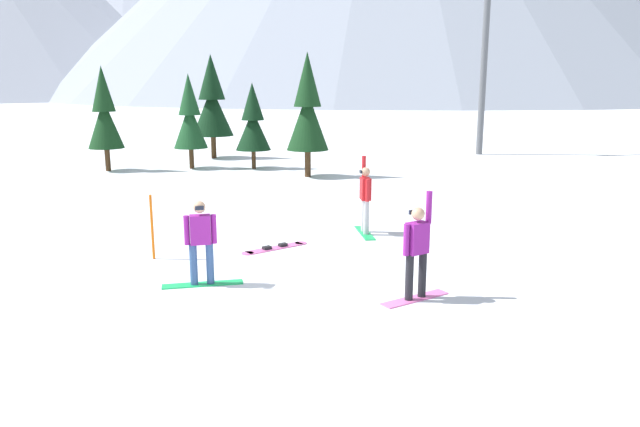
# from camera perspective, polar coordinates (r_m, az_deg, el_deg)

# --- Properties ---
(ground_plane) EXTENTS (800.00, 800.00, 0.00)m
(ground_plane) POSITION_cam_1_polar(r_m,az_deg,el_deg) (10.49, -3.68, -9.77)
(ground_plane) COLOR white
(snowboarder_foreground) EXTENTS (1.46, 0.78, 2.02)m
(snowboarder_foreground) POSITION_cam_1_polar(r_m,az_deg,el_deg) (11.10, 9.20, -3.40)
(snowboarder_foreground) COLOR pink
(snowboarder_foreground) RESTS_ON ground_plane
(snowboarder_midground) EXTENTS (1.59, 0.30, 1.71)m
(snowboarder_midground) POSITION_cam_1_polar(r_m,az_deg,el_deg) (11.99, -11.28, -2.62)
(snowboarder_midground) COLOR #19B259
(snowboarder_midground) RESTS_ON ground_plane
(snowboarder_background) EXTENTS (0.41, 1.56, 2.05)m
(snowboarder_background) POSITION_cam_1_polar(r_m,az_deg,el_deg) (15.89, 4.33, 1.52)
(snowboarder_background) COLOR #19B259
(snowboarder_background) RESTS_ON ground_plane
(loose_snowboard_near_right) EXTENTS (1.78, 1.02, 0.09)m
(loose_snowboard_near_right) POSITION_cam_1_polar(r_m,az_deg,el_deg) (14.62, -4.31, -3.27)
(loose_snowboard_near_right) COLOR pink
(loose_snowboard_near_right) RESTS_ON ground_plane
(trail_marker_pole) EXTENTS (0.06, 0.06, 1.49)m
(trail_marker_pole) POSITION_cam_1_polar(r_m,az_deg,el_deg) (14.08, -15.69, -1.26)
(trail_marker_pole) COLOR orange
(trail_marker_pole) RESTS_ON ground_plane
(pine_tree_twin) EXTENTS (2.17, 2.17, 5.45)m
(pine_tree_twin) POSITION_cam_1_polar(r_m,az_deg,el_deg) (32.71, -10.24, 10.40)
(pine_tree_twin) COLOR #472D19
(pine_tree_twin) RESTS_ON ground_plane
(pine_tree_slender) EXTENTS (1.64, 1.64, 3.99)m
(pine_tree_slender) POSITION_cam_1_polar(r_m,az_deg,el_deg) (28.33, -6.41, 8.64)
(pine_tree_slender) COLOR #472D19
(pine_tree_slender) RESTS_ON ground_plane
(pine_tree_broad) EXTENTS (1.59, 1.59, 4.73)m
(pine_tree_broad) POSITION_cam_1_polar(r_m,az_deg,el_deg) (29.05, -19.85, 8.88)
(pine_tree_broad) COLOR #472D19
(pine_tree_broad) RESTS_ON ground_plane
(pine_tree_young) EXTENTS (1.79, 1.79, 5.24)m
(pine_tree_young) POSITION_cam_1_polar(r_m,az_deg,el_deg) (25.59, -1.20, 9.85)
(pine_tree_young) COLOR #472D19
(pine_tree_young) RESTS_ON ground_plane
(pine_tree_tall) EXTENTS (1.56, 1.56, 4.40)m
(pine_tree_tall) POSITION_cam_1_polar(r_m,az_deg,el_deg) (28.81, -12.30, 8.94)
(pine_tree_tall) COLOR #472D19
(pine_tree_tall) RESTS_ON ground_plane
(ski_lift_tower) EXTENTS (3.01, 0.36, 10.07)m
(ski_lift_tower) POSITION_cam_1_polar(r_m,az_deg,el_deg) (35.18, 15.40, 14.72)
(ski_lift_tower) COLOR #595B60
(ski_lift_tower) RESTS_ON ground_plane
(peak_north_spur) EXTENTS (111.47, 111.47, 48.89)m
(peak_north_spur) POSITION_cam_1_polar(r_m,az_deg,el_deg) (256.90, 21.34, 16.29)
(peak_north_spur) COLOR #9EA3B2
(peak_north_spur) RESTS_ON ground_plane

